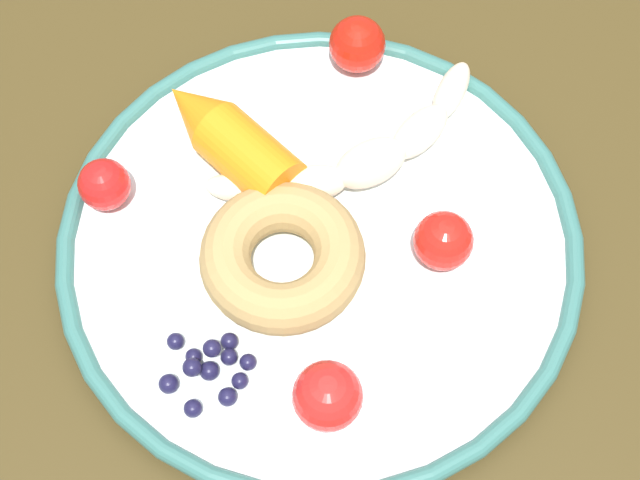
% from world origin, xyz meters
% --- Properties ---
extents(dining_table, '(0.99, 0.93, 0.76)m').
position_xyz_m(dining_table, '(0.00, 0.00, 0.66)').
color(dining_table, '#403215').
rests_on(dining_table, ground_plane).
extents(plate, '(0.34, 0.34, 0.02)m').
position_xyz_m(plate, '(0.03, 0.03, 0.76)').
color(plate, white).
rests_on(plate, dining_table).
extents(banana, '(0.12, 0.19, 0.03)m').
position_xyz_m(banana, '(0.04, -0.03, 0.78)').
color(banana, beige).
rests_on(banana, plate).
extents(carrot_orange, '(0.12, 0.06, 0.04)m').
position_xyz_m(carrot_orange, '(0.12, 0.01, 0.79)').
color(carrot_orange, orange).
rests_on(carrot_orange, plate).
extents(donut, '(0.14, 0.14, 0.03)m').
position_xyz_m(donut, '(0.04, 0.06, 0.78)').
color(donut, '#AC884F').
rests_on(donut, plate).
extents(blueberry_pile, '(0.06, 0.06, 0.02)m').
position_xyz_m(blueberry_pile, '(0.04, 0.15, 0.77)').
color(blueberry_pile, '#191638').
rests_on(blueberry_pile, plate).
extents(tomato_near, '(0.03, 0.03, 0.03)m').
position_xyz_m(tomato_near, '(0.17, 0.08, 0.78)').
color(tomato_near, red).
rests_on(tomato_near, plate).
extents(tomato_mid, '(0.04, 0.04, 0.04)m').
position_xyz_m(tomato_mid, '(-0.04, -0.00, 0.79)').
color(tomato_mid, red).
rests_on(tomato_mid, plate).
extents(tomato_far, '(0.04, 0.04, 0.04)m').
position_xyz_m(tomato_far, '(-0.03, 0.12, 0.79)').
color(tomato_far, red).
rests_on(tomato_far, plate).
extents(tomato_extra, '(0.04, 0.04, 0.04)m').
position_xyz_m(tomato_extra, '(0.09, -0.10, 0.79)').
color(tomato_extra, red).
rests_on(tomato_extra, plate).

